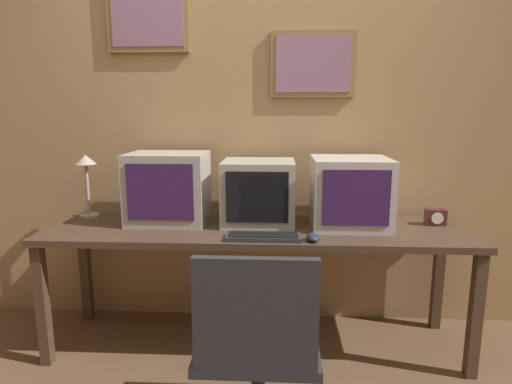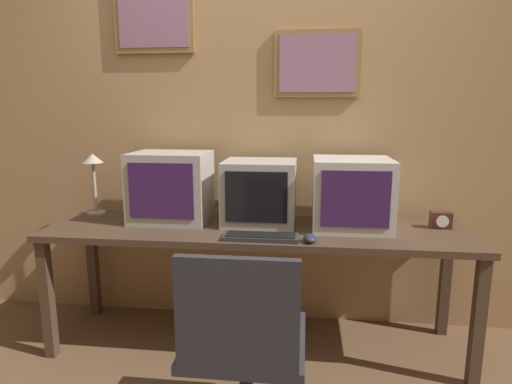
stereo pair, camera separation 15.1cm
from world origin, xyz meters
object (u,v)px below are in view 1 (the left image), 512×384
Objects in this scene: desk_clock at (436,217)px; office_chair at (257,365)px; monitor_center at (259,192)px; monitor_right at (350,192)px; mouse_near_keyboard at (313,237)px; monitor_left at (168,188)px; keyboard_main at (264,237)px; desk_lamp at (86,172)px.

office_chair is (-0.97, -0.91, -0.37)m from desk_clock.
monitor_right is (0.51, -0.03, 0.01)m from monitor_center.
monitor_center is at bearing 130.47° from mouse_near_keyboard.
monitor_left reaches higher than mouse_near_keyboard.
desk_clock is at bearing 43.09° from office_chair.
office_chair reaches higher than keyboard_main.
desk_clock is at bearing -2.22° from desk_lamp.
monitor_center reaches higher than keyboard_main.
office_chair is at bearing -90.21° from keyboard_main.
monitor_right reaches higher than monitor_center.
monitor_left is 4.20× the size of mouse_near_keyboard.
desk_lamp is 0.44× the size of office_chair.
monitor_center is 0.36m from keyboard_main.
monitor_right is at bearing 61.47° from office_chair.
mouse_near_keyboard is (0.81, -0.33, -0.18)m from monitor_left.
mouse_near_keyboard is at bearing -126.14° from monitor_right.
monitor_center is 1.04m from office_chair.
monitor_center is 3.69× the size of desk_clock.
monitor_left is 1.03m from monitor_right.
monitor_left is 4.01× the size of desk_clock.
monitor_right is 0.48× the size of office_chair.
monitor_right is at bearing -176.15° from desk_clock.
office_chair is (0.56, -0.90, -0.53)m from monitor_left.
desk_clock is at bearing 25.38° from mouse_near_keyboard.
monitor_center is 1.06× the size of keyboard_main.
monitor_center is (0.52, 0.01, -0.02)m from monitor_left.
office_chair is at bearing -136.91° from desk_clock.
monitor_center is at bearing 0.58° from monitor_left.
office_chair is (1.08, -0.98, -0.60)m from desk_lamp.
monitor_right reaches higher than office_chair.
monitor_left is at bearing 157.73° from mouse_near_keyboard.
monitor_center is 3.86× the size of mouse_near_keyboard.
monitor_center is 1.01m from desk_clock.
monitor_right is 3.83× the size of desk_clock.
desk_clock is (0.49, 0.03, -0.15)m from monitor_right.
desk_lamp is at bearing 159.58° from keyboard_main.
monitor_left reaches higher than desk_lamp.
desk_lamp is at bearing 177.78° from desk_clock.
desk_lamp is at bearing 175.85° from monitor_right.
mouse_near_keyboard is at bearing 66.15° from office_chair.
monitor_left is 1.09× the size of monitor_center.
desk_lamp reaches higher than keyboard_main.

